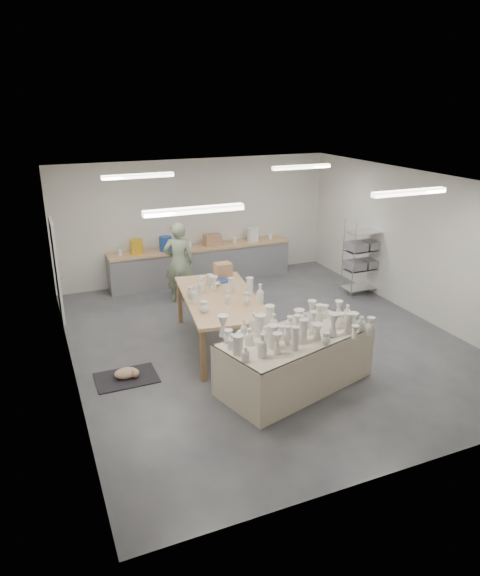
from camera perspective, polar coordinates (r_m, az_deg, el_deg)
name	(u,v)px	position (r m, az deg, el deg)	size (l,w,h in m)	color
room	(259,235)	(9.22, 2.09, 5.91)	(8.00, 8.02, 3.00)	#424449
back_counter	(201,262)	(12.91, -4.33, 2.84)	(4.60, 0.60, 1.24)	tan
wire_shelf	(363,256)	(12.27, 13.56, 3.50)	(0.88, 0.48, 1.80)	silver
drying_table	(295,358)	(8.26, 6.11, -7.71)	(2.69, 1.83, 1.25)	olive
work_table	(220,296)	(9.41, -2.18, -0.87)	(1.63, 2.73, 1.33)	tan
rug	(126,378)	(8.81, -12.50, -9.71)	(1.00, 0.70, 0.02)	black
cat	(127,373)	(8.75, -12.42, -9.20)	(0.42, 0.31, 0.17)	white
potter	(179,262)	(11.52, -6.82, 2.84)	(0.67, 0.44, 1.83)	gray
red_stool	(177,284)	(11.96, -7.06, 0.41)	(0.47, 0.47, 0.34)	#A62017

